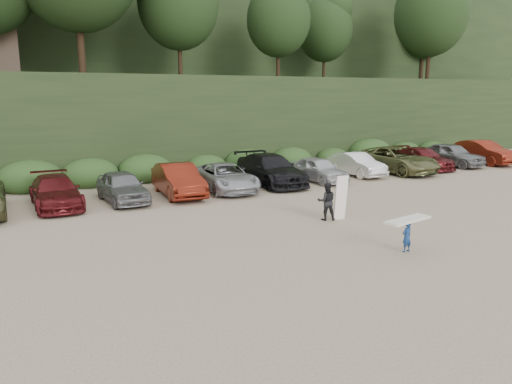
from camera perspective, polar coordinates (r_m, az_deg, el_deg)
ground at (r=17.49m, az=9.50°, el=-5.37°), size 120.00×120.00×0.00m
hillside_backdrop at (r=50.45m, az=-17.84°, el=17.91°), size 90.00×41.50×28.00m
parked_cars at (r=26.74m, az=0.20°, el=2.24°), size 39.53×6.10×1.64m
child_surfer at (r=16.46m, az=16.90°, el=-4.10°), size 1.87×0.80×1.08m
adult_surfer at (r=19.87m, az=8.22°, el=-1.02°), size 1.22×0.84×1.78m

